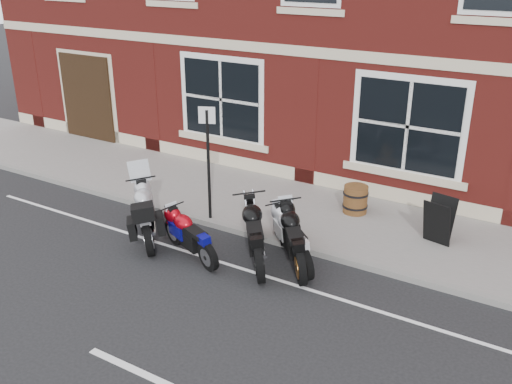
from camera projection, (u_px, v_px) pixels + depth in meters
ground at (243, 276)px, 10.55m from camera, size 80.00×80.00×0.00m
sidewalk at (314, 214)px, 12.90m from camera, size 30.00×3.00×0.12m
kerb at (280, 242)px, 11.65m from camera, size 30.00×0.16×0.12m
moto_touring_silver at (148, 210)px, 11.84m from camera, size 1.61×1.73×1.46m
moto_sport_red at (190, 233)px, 11.09m from camera, size 1.77×0.83×0.84m
moto_sport_black at (295, 236)px, 10.83m from camera, size 1.41×1.82×0.98m
moto_sport_silver at (293, 235)px, 10.93m from camera, size 1.57×1.47×0.91m
moto_naked_black at (257, 230)px, 10.95m from camera, size 1.46×1.96×1.04m
a_board_sign at (439, 220)px, 11.39m from camera, size 0.62×0.48×0.93m
barrel_planter at (355, 199)px, 12.75m from camera, size 0.57×0.57×0.63m
parking_sign at (208, 156)px, 12.05m from camera, size 0.33×0.16×2.50m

